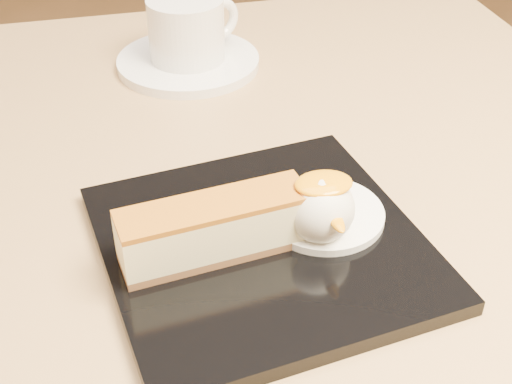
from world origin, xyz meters
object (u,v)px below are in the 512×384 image
object	(u,v)px
dessert_plate	(263,246)
coffee_cup	(188,27)
ice_cream_scoop	(320,209)
cheesecake	(215,228)
table	(226,331)
saucer	(188,62)

from	to	relation	value
dessert_plate	coffee_cup	size ratio (longest dim) A/B	2.17
ice_cream_scoop	coffee_cup	distance (m)	0.32
cheesecake	table	bearing A→B (deg)	68.58
cheesecake	dessert_plate	bearing A→B (deg)	0.50
cheesecake	saucer	bearing A→B (deg)	76.76
saucer	coffee_cup	world-z (taller)	coffee_cup
cheesecake	coffee_cup	bearing A→B (deg)	76.45
dessert_plate	saucer	world-z (taller)	dessert_plate
coffee_cup	saucer	bearing A→B (deg)	-180.00
table	ice_cream_scoop	bearing A→B (deg)	-54.53
saucer	table	bearing A→B (deg)	-92.84
table	dessert_plate	distance (m)	0.18
table	cheesecake	world-z (taller)	cheesecake
cheesecake	ice_cream_scoop	world-z (taller)	ice_cream_scoop
cheesecake	ice_cream_scoop	bearing A→B (deg)	-7.63
cheesecake	ice_cream_scoop	xyz separation A→B (m)	(0.07, -0.00, 0.00)
table	ice_cream_scoop	world-z (taller)	ice_cream_scoop
dessert_plate	coffee_cup	bearing A→B (deg)	90.40
dessert_plate	saucer	distance (m)	0.31
cheesecake	saucer	xyz separation A→B (m)	(0.03, 0.32, -0.03)
ice_cream_scoop	saucer	distance (m)	0.32
cheesecake	coffee_cup	xyz separation A→B (m)	(0.03, 0.32, 0.01)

